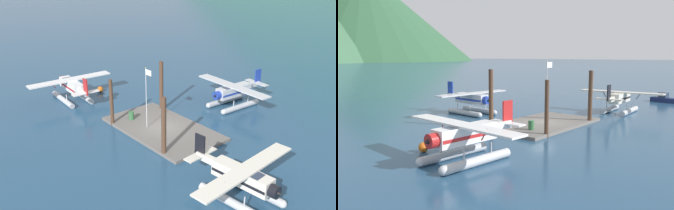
{
  "view_description": "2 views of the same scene",
  "coord_description": "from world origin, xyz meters",
  "views": [
    {
      "loc": [
        28.13,
        -22.5,
        17.21
      ],
      "look_at": [
        -2.42,
        2.73,
        1.35
      ],
      "focal_mm": 40.9,
      "sensor_mm": 36.0,
      "label": 1
    },
    {
      "loc": [
        -29.77,
        -20.24,
        7.2
      ],
      "look_at": [
        -1.7,
        3.53,
        1.98
      ],
      "focal_mm": 37.25,
      "sensor_mm": 36.0,
      "label": 2
    }
  ],
  "objects": [
    {
      "name": "piling_far_left",
      "position": [
        -4.3,
        3.3,
        2.94
      ],
      "size": [
        0.45,
        0.45,
        5.87
      ],
      "primitive_type": "cylinder",
      "color": "#4C3323",
      "rests_on": "ground"
    },
    {
      "name": "fuel_drum",
      "position": [
        -3.75,
        -1.32,
        0.74
      ],
      "size": [
        0.62,
        0.62,
        0.88
      ],
      "color": "#33663D",
      "rests_on": "dock_platform"
    },
    {
      "name": "ground_plane",
      "position": [
        0.0,
        0.0,
        0.0
      ],
      "size": [
        1200.0,
        1200.0,
        0.0
      ],
      "primitive_type": "plane",
      "color": "navy"
    },
    {
      "name": "mooring_buoy",
      "position": [
        -14.35,
        0.97,
        0.38
      ],
      "size": [
        0.75,
        0.75,
        0.75
      ],
      "primitive_type": "sphere",
      "color": "orange",
      "rests_on": "ground"
    },
    {
      "name": "flagpole",
      "position": [
        -0.97,
        -1.21,
        4.28
      ],
      "size": [
        0.95,
        0.1,
        6.45
      ],
      "color": "silver",
      "rests_on": "dock_platform"
    },
    {
      "name": "seaplane_cream_stbd_aft",
      "position": [
        13.05,
        -2.96,
        1.58
      ],
      "size": [
        7.97,
        10.48,
        3.84
      ],
      "color": "#B7BABF",
      "rests_on": "ground"
    },
    {
      "name": "piling_near_right",
      "position": [
        4.25,
        -3.26,
        2.82
      ],
      "size": [
        0.45,
        0.45,
        5.65
      ],
      "primitive_type": "cylinder",
      "color": "#4C3323",
      "rests_on": "ground"
    },
    {
      "name": "dock_platform",
      "position": [
        0.0,
        0.0,
        0.15
      ],
      "size": [
        12.5,
        7.09,
        0.3
      ],
      "primitive_type": "cube",
      "color": "#66605B",
      "rests_on": "ground"
    },
    {
      "name": "piling_near_left",
      "position": [
        -4.3,
        -3.38,
        2.56
      ],
      "size": [
        0.38,
        0.38,
        5.11
      ],
      "primitive_type": "cylinder",
      "color": "#4C3323",
      "rests_on": "ground"
    },
    {
      "name": "seaplane_white_port_aft",
      "position": [
        -13.95,
        -3.22,
        1.58
      ],
      "size": [
        7.98,
        10.46,
        3.84
      ],
      "color": "#B7BABF",
      "rests_on": "ground"
    },
    {
      "name": "seaplane_silver_bow_centre",
      "position": [
        0.16,
        10.69,
        1.58
      ],
      "size": [
        10.46,
        7.98,
        3.84
      ],
      "color": "#B7BABF",
      "rests_on": "ground"
    }
  ]
}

